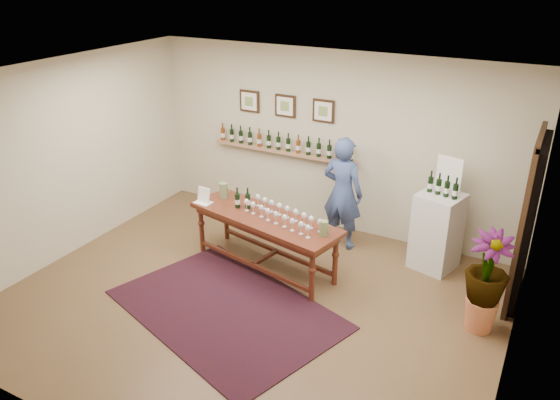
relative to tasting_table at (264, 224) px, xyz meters
The scene contains 14 objects.
ground 1.11m from the tasting_table, 72.69° to the right, with size 6.00×6.00×0.00m, color brown.
room_shell 2.62m from the tasting_table, 23.20° to the left, with size 6.00×6.00×6.00m.
rug 1.31m from the tasting_table, 85.76° to the right, with size 2.76×1.84×0.01m, color #42110B.
tasting_table is the anchor object (origin of this frame).
table_glasses 0.35m from the tasting_table, ahead, with size 1.34×0.31×0.18m, color silver, non-canonical shape.
table_bottles 0.50m from the tasting_table, 166.20° to the left, with size 0.28×0.16×0.30m, color black, non-canonical shape.
pitcher_left 0.90m from the tasting_table, 162.34° to the left, with size 0.15×0.15×0.23m, color #6B794B, non-canonical shape.
pitcher_right 0.97m from the tasting_table, ahead, with size 0.13×0.13×0.20m, color #6B794B, non-canonical shape.
menu_card 1.02m from the tasting_table, behind, with size 0.24×0.18×0.22m, color white.
display_pedestal 2.38m from the tasting_table, 28.48° to the left, with size 0.55×0.55×1.10m, color silver.
pedestal_bottles 2.44m from the tasting_table, 28.07° to the left, with size 0.32×0.08×0.32m, color black, non-canonical shape.
info_sign 2.58m from the tasting_table, 31.90° to the left, with size 0.37×0.02×0.51m, color white.
potted_plant 2.91m from the tasting_table, ahead, with size 0.70×0.70×1.09m.
person 1.31m from the tasting_table, 58.03° to the left, with size 0.62×0.41×1.70m, color #384D85.
Camera 1 is at (3.06, -4.93, 4.00)m, focal length 35.00 mm.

